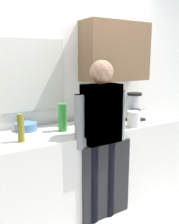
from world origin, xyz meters
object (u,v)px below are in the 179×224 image
Objects in this scene: potted_plant at (112,113)px; person_at_sink at (101,129)px; mixing_bowl at (26,127)px; person_guest at (101,129)px; bottle_olive_oil at (21,128)px; storage_canister at (134,119)px; bottle_clear_soda at (63,117)px; coffee_maker at (132,108)px; dish_soap at (100,125)px; cup_yellow_cup at (95,117)px.

potted_plant is 0.43m from person_at_sink.
mixing_bowl is 0.77m from person_guest.
bottle_olive_oil is 1.19m from storage_canister.
mixing_bowl is 1.29× the size of storage_canister.
bottle_olive_oil reaches higher than mixing_bowl.
mixing_bowl is (-0.31, 0.21, -0.10)m from bottle_clear_soda.
bottle_clear_soda reaches higher than mixing_bowl.
storage_canister is (0.72, -0.26, -0.05)m from bottle_clear_soda.
potted_plant is 0.25m from storage_canister.
person_at_sink reaches higher than bottle_olive_oil.
mixing_bowl is 0.96× the size of potted_plant.
bottle_olive_oil is at bearing -175.85° from coffee_maker.
dish_soap is 1.06× the size of storage_canister.
coffee_maker reaches higher than potted_plant.
person_at_sink is 0.00m from person_guest.
bottle_clear_soda is (-0.92, 0.02, -0.01)m from coffee_maker.
storage_canister reaches higher than cup_yellow_cup.
bottle_olive_oil is 2.94× the size of cup_yellow_cup.
person_at_sink is (-0.47, -0.06, -0.03)m from storage_canister.
potted_plant reaches higher than storage_canister.
dish_soap is 0.07m from person_guest.
storage_canister is at bearing -129.07° from coffee_maker.
bottle_olive_oil is 1.03m from cup_yellow_cup.
person_at_sink is (-0.67, -0.31, -0.09)m from coffee_maker.
bottle_olive_oil is at bearing -115.18° from mixing_bowl.
person_at_sink is at bearing -16.26° from bottle_olive_oil.
person_at_sink and person_guest have the same top height.
mixing_bowl is at bearing 145.99° from bottle_clear_soda.
person_at_sink reaches higher than mixing_bowl.
potted_plant reaches higher than mixing_bowl.
cup_yellow_cup is at bearing 151.86° from coffee_maker.
potted_plant is at bearing -16.74° from mixing_bowl.
person_guest reaches higher than storage_canister.
bottle_olive_oil is at bearing 17.67° from person_guest.
person_guest is (0.71, -0.21, -0.07)m from bottle_olive_oil.
bottle_clear_soda is 0.57m from cup_yellow_cup.
coffee_maker reaches higher than cup_yellow_cup.
coffee_maker is 1.43× the size of potted_plant.
coffee_maker is 0.74m from person_guest.
cup_yellow_cup is at bearing -0.77° from mixing_bowl.
bottle_olive_oil reaches higher than storage_canister.
storage_canister is (1.03, -0.47, 0.04)m from mixing_bowl.
cup_yellow_cup is (0.98, 0.31, -0.08)m from bottle_olive_oil.
bottle_clear_soda reaches higher than cup_yellow_cup.
potted_plant is 1.35× the size of storage_canister.
mixing_bowl is at bearing 64.82° from bottle_olive_oil.
dish_soap is at bearing -159.28° from coffee_maker.
cup_yellow_cup is 0.52m from dish_soap.
storage_canister is at bearing -138.71° from person_guest.
storage_canister is (1.18, -0.15, -0.04)m from bottle_olive_oil.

